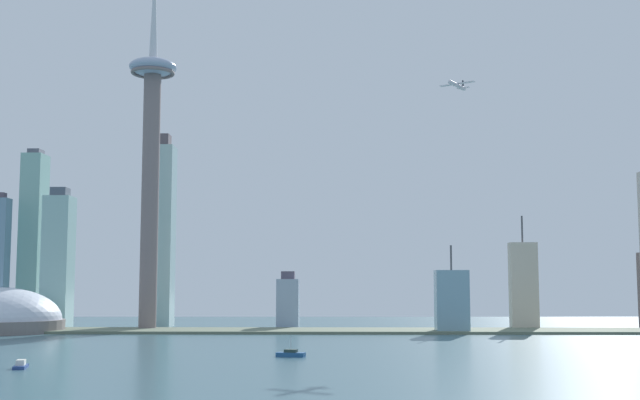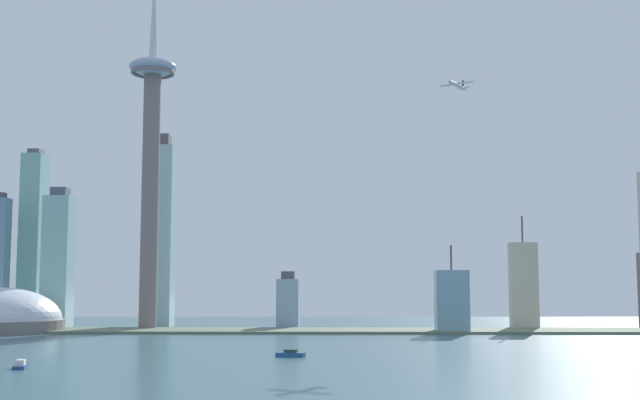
# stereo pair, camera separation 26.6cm
# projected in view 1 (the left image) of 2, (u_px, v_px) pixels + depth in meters

# --- Properties ---
(waterfront_pier) EXTENTS (812.12, 67.42, 2.19)m
(waterfront_pier) POSITION_uv_depth(u_px,v_px,m) (367.00, 331.00, 675.63)
(waterfront_pier) COLOR #65725B
(waterfront_pier) RESTS_ON ground
(observation_tower) EXTENTS (42.28, 42.28, 342.19)m
(observation_tower) POSITION_uv_depth(u_px,v_px,m) (151.00, 139.00, 718.97)
(observation_tower) COLOR gray
(observation_tower) RESTS_ON ground
(skyscraper_0) EXTENTS (19.18, 26.98, 169.14)m
(skyscraper_0) POSITION_uv_depth(u_px,v_px,m) (33.00, 239.00, 772.04)
(skyscraper_0) COLOR #87BAAE
(skyscraper_0) RESTS_ON ground
(skyscraper_1) EXTENTS (24.33, 24.74, 128.95)m
(skyscraper_1) POSITION_uv_depth(u_px,v_px,m) (58.00, 260.00, 743.87)
(skyscraper_1) COLOR #94C1BC
(skyscraper_1) RESTS_ON ground
(skyscraper_5) EXTENTS (26.76, 19.38, 71.79)m
(skyscraper_5) POSITION_uv_depth(u_px,v_px,m) (452.00, 301.00, 662.69)
(skyscraper_5) COLOR #7DA4B5
(skyscraper_5) RESTS_ON ground
(skyscraper_6) EXTENTS (25.15, 25.53, 182.71)m
(skyscraper_6) POSITION_uv_depth(u_px,v_px,m) (160.00, 233.00, 766.79)
(skyscraper_6) COLOR #99BEBC
(skyscraper_6) RESTS_ON ground
(skyscraper_7) EXTENTS (23.89, 12.79, 100.47)m
(skyscraper_7) POSITION_uv_depth(u_px,v_px,m) (524.00, 286.00, 714.28)
(skyscraper_7) COLOR beige
(skyscraper_7) RESTS_ON ground
(skyscraper_8) EXTENTS (19.98, 25.66, 51.53)m
(skyscraper_8) POSITION_uv_depth(u_px,v_px,m) (288.00, 302.00, 737.10)
(skyscraper_8) COLOR #96A9C1
(skyscraper_8) RESTS_ON ground
(boat_2) EXTENTS (8.91, 16.78, 4.03)m
(boat_2) POSITION_uv_depth(u_px,v_px,m) (21.00, 365.00, 383.17)
(boat_2) COLOR navy
(boat_2) RESTS_ON ground
(boat_3) EXTENTS (16.66, 9.45, 10.94)m
(boat_3) POSITION_uv_depth(u_px,v_px,m) (291.00, 354.00, 444.24)
(boat_3) COLOR #225286
(boat_3) RESTS_ON ground
(airplane) EXTENTS (26.37, 26.45, 8.11)m
(airplane) POSITION_uv_depth(u_px,v_px,m) (457.00, 85.00, 638.42)
(airplane) COLOR silver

